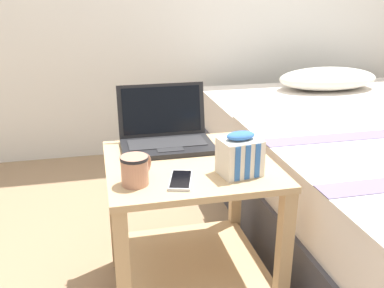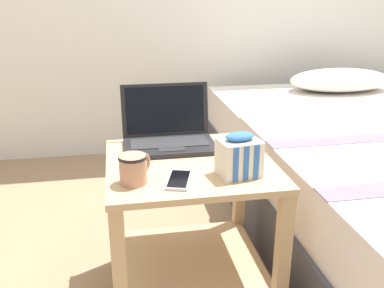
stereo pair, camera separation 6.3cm
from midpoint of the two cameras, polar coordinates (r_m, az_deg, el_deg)
bedside_table at (r=1.59m, az=-1.50°, el=-9.08°), size 0.58×0.56×0.56m
laptop at (r=1.64m, az=-4.65°, el=1.32°), size 0.34×0.26×0.22m
mug_front_left at (r=1.33m, az=-8.93°, el=-3.27°), size 0.10×0.11×0.09m
snack_bag at (r=1.38m, az=5.10°, el=-1.49°), size 0.14×0.12×0.15m
cell_phone at (r=1.35m, az=-2.87°, el=-4.85°), size 0.10×0.16×0.01m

